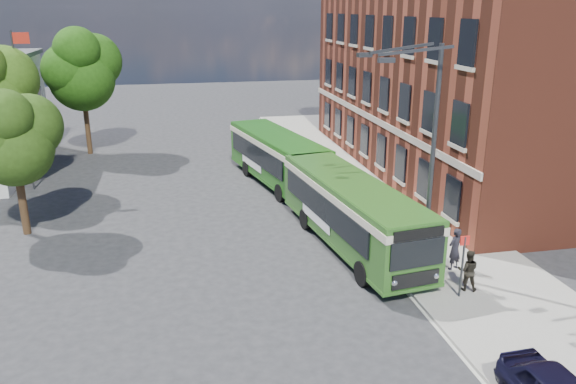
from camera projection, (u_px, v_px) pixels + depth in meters
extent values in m
plane|color=#29292B|center=(286.00, 264.00, 23.38)|extent=(120.00, 120.00, 0.00)
cube|color=gray|center=(378.00, 193.00, 32.15)|extent=(6.00, 48.00, 0.15)
cube|color=beige|center=(326.00, 197.00, 31.58)|extent=(0.12, 48.00, 0.01)
cube|color=maroon|center=(465.00, 77.00, 35.37)|extent=(12.00, 26.00, 12.00)
cube|color=#BDB3A0|center=(372.00, 118.00, 34.95)|extent=(0.12, 26.00, 0.35)
cylinder|color=#323437|center=(23.00, 113.00, 31.62)|extent=(0.10, 0.10, 9.00)
cube|color=#B12214|center=(21.00, 38.00, 30.42)|extent=(0.90, 0.02, 0.60)
cylinder|color=#323437|center=(423.00, 271.00, 22.48)|extent=(0.44, 0.44, 0.30)
cylinder|color=#323437|center=(432.00, 166.00, 21.12)|extent=(0.18, 0.18, 9.00)
cube|color=#323437|center=(416.00, 51.00, 18.97)|extent=(2.58, 0.46, 0.37)
cube|color=#323437|center=(402.00, 48.00, 20.08)|extent=(2.58, 0.46, 0.37)
cube|color=#323437|center=(386.00, 60.00, 18.36)|extent=(0.55, 0.22, 0.16)
cube|color=#323437|center=(365.00, 55.00, 20.37)|extent=(0.55, 0.22, 0.16)
cylinder|color=#323437|center=(462.00, 269.00, 20.17)|extent=(0.08, 0.08, 2.50)
cube|color=red|center=(465.00, 241.00, 19.82)|extent=(0.35, 0.04, 0.35)
cube|color=#2A5A1C|center=(352.00, 209.00, 24.63)|extent=(3.84, 10.96, 2.45)
cube|color=#2A5A1C|center=(351.00, 236.00, 25.03)|extent=(3.89, 11.00, 0.14)
cube|color=black|center=(322.00, 207.00, 24.46)|extent=(1.21, 8.87, 1.10)
cube|color=black|center=(375.00, 201.00, 25.26)|extent=(1.21, 8.87, 1.10)
cube|color=beige|center=(352.00, 191.00, 24.37)|extent=(3.91, 11.03, 0.32)
cube|color=#2A5A1C|center=(352.00, 183.00, 24.26)|extent=(3.73, 10.85, 0.12)
cube|color=black|center=(417.00, 254.00, 19.74)|extent=(2.14, 0.35, 1.05)
cube|color=black|center=(419.00, 234.00, 19.49)|extent=(1.99, 0.33, 0.38)
cube|color=black|center=(415.00, 279.00, 20.04)|extent=(1.89, 0.32, 0.55)
sphere|color=silver|center=(394.00, 283.00, 19.80)|extent=(0.26, 0.26, 0.26)
sphere|color=silver|center=(436.00, 276.00, 20.33)|extent=(0.26, 0.26, 0.26)
cube|color=black|center=(308.00, 172.00, 29.40)|extent=(1.99, 0.33, 0.90)
cube|color=white|center=(316.00, 218.00, 25.33)|extent=(0.45, 3.18, 0.45)
cylinder|color=black|center=(362.00, 274.00, 21.47)|extent=(0.40, 1.03, 1.00)
cylinder|color=black|center=(416.00, 265.00, 22.20)|extent=(0.40, 1.03, 1.00)
cylinder|color=black|center=(306.00, 219.00, 26.97)|extent=(0.40, 1.03, 1.00)
cylinder|color=black|center=(350.00, 214.00, 27.70)|extent=(0.40, 1.03, 1.00)
cube|color=#1D5913|center=(277.00, 155.00, 33.59)|extent=(4.51, 10.29, 2.45)
cube|color=#1D5913|center=(277.00, 175.00, 33.99)|extent=(4.56, 10.33, 0.14)
cube|color=black|center=(255.00, 154.00, 33.32)|extent=(1.77, 8.02, 1.10)
cube|color=black|center=(295.00, 150.00, 34.30)|extent=(1.77, 8.02, 1.10)
cube|color=beige|center=(277.00, 141.00, 33.33)|extent=(4.58, 10.36, 0.32)
cube|color=#1D5913|center=(277.00, 136.00, 33.22)|extent=(4.39, 10.17, 0.12)
cube|color=black|center=(314.00, 174.00, 29.17)|extent=(2.12, 0.52, 1.05)
cube|color=black|center=(315.00, 160.00, 28.93)|extent=(1.97, 0.49, 0.38)
cube|color=black|center=(314.00, 192.00, 29.48)|extent=(1.88, 0.47, 0.55)
sphere|color=silver|center=(299.00, 194.00, 29.17)|extent=(0.26, 0.26, 0.26)
sphere|color=silver|center=(328.00, 190.00, 29.82)|extent=(0.26, 0.26, 0.26)
cube|color=black|center=(249.00, 135.00, 37.89)|extent=(1.97, 0.49, 0.90)
cube|color=white|center=(251.00, 163.00, 34.16)|extent=(0.70, 3.14, 0.45)
cylinder|color=black|center=(280.00, 193.00, 30.77)|extent=(0.48, 1.04, 1.00)
cylinder|color=black|center=(318.00, 188.00, 31.66)|extent=(0.48, 1.04, 1.00)
cylinder|color=black|center=(247.00, 168.00, 35.45)|extent=(0.48, 1.04, 1.00)
cylinder|color=black|center=(281.00, 164.00, 36.34)|extent=(0.48, 1.04, 1.00)
imported|color=black|center=(455.00, 249.00, 22.38)|extent=(0.76, 0.64, 1.75)
imported|color=black|center=(468.00, 270.00, 20.76)|extent=(0.94, 0.85, 1.58)
cylinder|color=#382414|center=(23.00, 204.00, 26.12)|extent=(0.36, 0.36, 2.95)
sphere|color=#243E10|center=(14.00, 148.00, 25.28)|extent=(3.49, 3.49, 3.49)
sphere|color=#243E10|center=(30.00, 126.00, 25.63)|extent=(2.95, 2.95, 2.95)
sphere|color=#243E10|center=(5.00, 117.00, 24.17)|extent=(2.42, 2.42, 2.42)
sphere|color=#2F5013|center=(4.00, 79.00, 31.03)|extent=(3.75, 3.75, 3.75)
cylinder|color=#382414|center=(88.00, 128.00, 40.47)|extent=(0.36, 0.36, 3.85)
sphere|color=#1B410C|center=(82.00, 79.00, 39.38)|extent=(4.55, 4.55, 4.55)
sphere|color=#1B410C|center=(94.00, 61.00, 39.84)|extent=(3.85, 3.85, 3.85)
sphere|color=#1B410C|center=(67.00, 70.00, 38.44)|extent=(3.50, 3.50, 3.50)
sphere|color=#1B410C|center=(77.00, 50.00, 37.93)|extent=(3.15, 3.15, 3.15)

